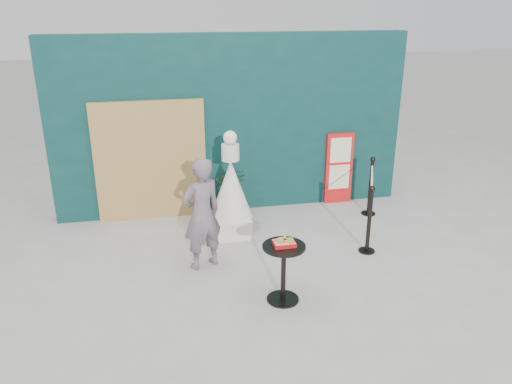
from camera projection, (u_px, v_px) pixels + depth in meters
The scene contains 10 objects.
ground at pixel (276, 302), 6.13m from camera, with size 60.00×60.00×0.00m, color #ADAAA5.
back_wall at pixel (232, 125), 8.48m from camera, with size 6.00×0.30×3.00m, color #0A2E2C.
bamboo_fence at pixel (151, 161), 8.19m from camera, with size 1.80×0.08×2.00m, color tan.
woman at pixel (202, 214), 6.69m from camera, with size 0.57×0.38×1.58m, color slate.
menu_board at pixel (339, 168), 8.97m from camera, with size 0.50×0.07×1.30m.
statue at pixel (231, 194), 7.67m from camera, with size 0.66×0.66×1.68m.
cafe_table at pixel (284, 264), 6.00m from camera, with size 0.52×0.52×0.75m.
food_basket at pixel (284, 243), 5.90m from camera, with size 0.26×0.19×0.11m.
planter at pixel (230, 189), 8.39m from camera, with size 0.52×0.45×0.88m.
stanchion_barrier at pixel (370, 203), 7.85m from camera, with size 0.84×1.54×1.03m.
Camera 1 is at (-1.34, -5.08, 3.45)m, focal length 35.00 mm.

